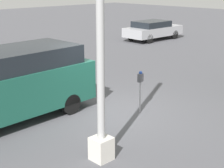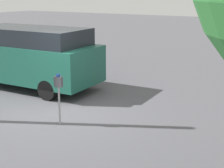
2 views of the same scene
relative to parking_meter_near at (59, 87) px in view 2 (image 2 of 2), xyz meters
The scene contains 3 objects.
ground_plane 1.36m from the parking_meter_near, 47.63° to the right, with size 80.00×80.00×0.00m, color #4C4C51.
parking_meter_near is the anchor object (origin of this frame).
parked_van 3.94m from the parking_meter_near, 35.12° to the right, with size 5.18×2.22×2.10m.
Camera 2 is at (-5.97, 7.00, 3.25)m, focal length 55.00 mm.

